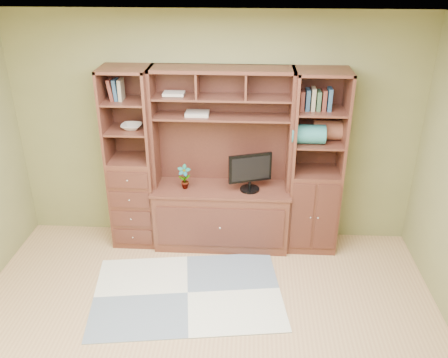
# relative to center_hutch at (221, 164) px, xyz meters

# --- Properties ---
(room) EXTENTS (4.60, 4.10, 2.64)m
(room) POSITION_rel_center_hutch_xyz_m (-0.08, -1.73, 0.28)
(room) COLOR tan
(room) RESTS_ON ground
(center_hutch) EXTENTS (1.54, 0.53, 2.05)m
(center_hutch) POSITION_rel_center_hutch_xyz_m (0.00, 0.00, 0.00)
(center_hutch) COLOR #4F271B
(center_hutch) RESTS_ON ground
(left_tower) EXTENTS (0.50, 0.45, 2.05)m
(left_tower) POSITION_rel_center_hutch_xyz_m (-1.00, 0.04, 0.00)
(left_tower) COLOR #4F271B
(left_tower) RESTS_ON ground
(right_tower) EXTENTS (0.55, 0.45, 2.05)m
(right_tower) POSITION_rel_center_hutch_xyz_m (1.02, 0.04, 0.00)
(right_tower) COLOR #4F271B
(right_tower) RESTS_ON ground
(rug) EXTENTS (2.02, 1.49, 0.01)m
(rug) POSITION_rel_center_hutch_xyz_m (-0.28, -0.93, -1.02)
(rug) COLOR #A7ACAC
(rug) RESTS_ON ground
(monitor) EXTENTS (0.53, 0.36, 0.59)m
(monitor) POSITION_rel_center_hutch_xyz_m (0.32, -0.03, -0.00)
(monitor) COLOR black
(monitor) RESTS_ON center_hutch
(orchid) EXTENTS (0.15, 0.10, 0.28)m
(orchid) POSITION_rel_center_hutch_xyz_m (-0.41, -0.03, -0.16)
(orchid) COLOR #AF5D3B
(orchid) RESTS_ON center_hutch
(magazines) EXTENTS (0.25, 0.18, 0.04)m
(magazines) POSITION_rel_center_hutch_xyz_m (-0.26, 0.09, 0.53)
(magazines) COLOR #B4A899
(magazines) RESTS_ON center_hutch
(bowl) EXTENTS (0.22, 0.22, 0.05)m
(bowl) POSITION_rel_center_hutch_xyz_m (-0.97, 0.04, 0.39)
(bowl) COLOR beige
(bowl) RESTS_ON left_tower
(blanket_teal) EXTENTS (0.35, 0.20, 0.20)m
(blanket_teal) POSITION_rel_center_hutch_xyz_m (0.91, -0.01, 0.37)
(blanket_teal) COLOR #2B7371
(blanket_teal) RESTS_ON right_tower
(blanket_red) EXTENTS (0.37, 0.21, 0.21)m
(blanket_red) POSITION_rel_center_hutch_xyz_m (1.16, 0.12, 0.37)
(blanket_red) COLOR brown
(blanket_red) RESTS_ON right_tower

